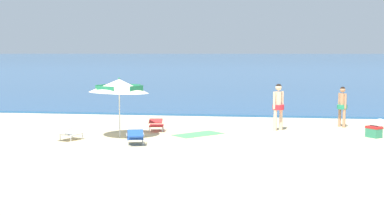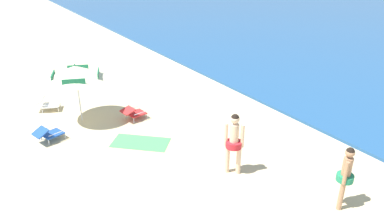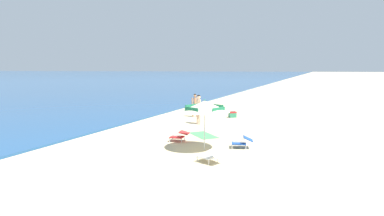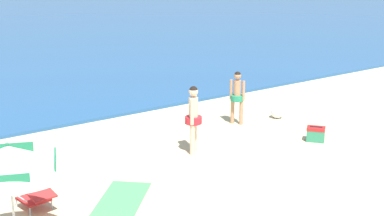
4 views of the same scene
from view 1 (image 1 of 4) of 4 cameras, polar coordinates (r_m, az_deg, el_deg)
ground_plane at (r=14.62m, az=6.97°, el=-5.75°), size 800.00×800.00×0.00m
ocean_water at (r=424.16m, az=8.10°, el=5.64°), size 800.00×800.00×0.10m
beach_umbrella_striped_main at (r=18.46m, az=-7.90°, el=2.39°), size 2.92×2.91×2.11m
lounge_chair_under_umbrella at (r=17.09m, az=-6.17°, el=-3.08°), size 0.75×0.99×0.51m
lounge_chair_beside_umbrella at (r=19.91m, az=-3.90°, el=-1.74°), size 0.65×0.92×0.49m
lounge_chair_facing_sea at (r=18.34m, az=-13.25°, el=-2.59°), size 0.83×1.02×0.52m
person_standing_near_shore at (r=20.26m, az=9.34°, el=0.48°), size 0.44×0.44×1.79m
person_standing_beside at (r=21.74m, az=15.97°, el=0.45°), size 0.40×0.43×1.62m
cooler_box at (r=19.51m, az=19.10°, el=-2.45°), size 0.58×0.60×0.43m
beach_ball at (r=21.79m, az=19.70°, el=-1.61°), size 0.40×0.40×0.40m
beach_towel at (r=19.13m, az=0.66°, el=-2.87°), size 1.89×1.92×0.01m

